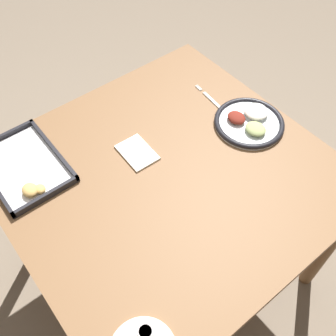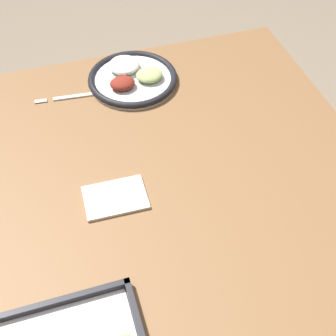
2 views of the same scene
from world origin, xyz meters
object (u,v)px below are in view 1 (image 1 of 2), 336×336
object	(u,v)px
dinner_plate	(250,122)
fork	(214,102)
napkin	(137,153)
baking_tray	(24,168)

from	to	relation	value
dinner_plate	fork	distance (m)	0.18
dinner_plate	napkin	world-z (taller)	dinner_plate
baking_tray	napkin	size ratio (longest dim) A/B	2.31
fork	napkin	world-z (taller)	napkin
fork	napkin	size ratio (longest dim) A/B	1.43
fork	napkin	xyz separation A→B (m)	(-0.03, 0.39, 0.00)
dinner_plate	baking_tray	world-z (taller)	dinner_plate
baking_tray	napkin	world-z (taller)	baking_tray
dinner_plate	baking_tray	size ratio (longest dim) A/B	0.77
dinner_plate	fork	bearing A→B (deg)	7.46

